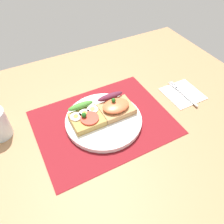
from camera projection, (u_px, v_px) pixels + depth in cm
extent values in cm
cube|color=#9F714B|center=(104.00, 126.00, 73.81)|extent=(120.00, 90.00, 3.20)
cube|color=maroon|center=(104.00, 122.00, 72.56)|extent=(42.09, 32.42, 0.30)
cylinder|color=white|center=(104.00, 120.00, 71.90)|extent=(24.12, 24.12, 1.55)
cube|color=#AD8B47|center=(87.00, 120.00, 69.56)|extent=(9.53, 8.45, 2.14)
cylinder|color=red|center=(90.00, 118.00, 68.09)|extent=(5.60, 5.60, 0.60)
ellipsoid|color=#43812F|center=(81.00, 106.00, 71.01)|extent=(8.39, 2.20, 1.80)
sphere|color=#1E5919|center=(84.00, 115.00, 67.53)|extent=(1.60, 1.60, 1.60)
cylinder|color=white|center=(76.00, 117.00, 68.59)|extent=(3.48, 3.48, 0.50)
cylinder|color=yellow|center=(76.00, 116.00, 68.36)|extent=(1.57, 1.57, 0.16)
cylinder|color=white|center=(85.00, 113.00, 69.56)|extent=(3.48, 3.48, 0.50)
cylinder|color=yellow|center=(85.00, 113.00, 69.32)|extent=(1.57, 1.57, 0.16)
cylinder|color=white|center=(93.00, 109.00, 70.78)|extent=(3.48, 3.48, 0.50)
cylinder|color=yellow|center=(92.00, 109.00, 70.54)|extent=(1.57, 1.57, 0.16)
cube|color=tan|center=(117.00, 109.00, 72.85)|extent=(10.62, 8.14, 2.04)
ellipsoid|color=#E3633A|center=(116.00, 106.00, 71.09)|extent=(8.70, 6.51, 1.94)
ellipsoid|color=#561C2F|center=(110.00, 96.00, 74.24)|extent=(9.02, 2.20, 1.80)
sphere|color=#1E5919|center=(114.00, 100.00, 70.34)|extent=(1.40, 1.40, 1.40)
cube|color=white|center=(183.00, 93.00, 82.15)|extent=(12.41, 12.49, 0.60)
cube|color=#B7B7BC|center=(186.00, 96.00, 80.26)|extent=(0.80, 11.41, 0.32)
cube|color=#B7B7BC|center=(176.00, 87.00, 83.91)|extent=(1.50, 1.20, 0.32)
cube|color=#B7B7BC|center=(171.00, 85.00, 84.94)|extent=(0.32, 2.80, 0.32)
cube|color=#B7B7BC|center=(172.00, 84.00, 85.15)|extent=(0.32, 2.80, 0.32)
cube|color=#B7B7BC|center=(174.00, 84.00, 85.36)|extent=(0.32, 2.80, 0.32)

